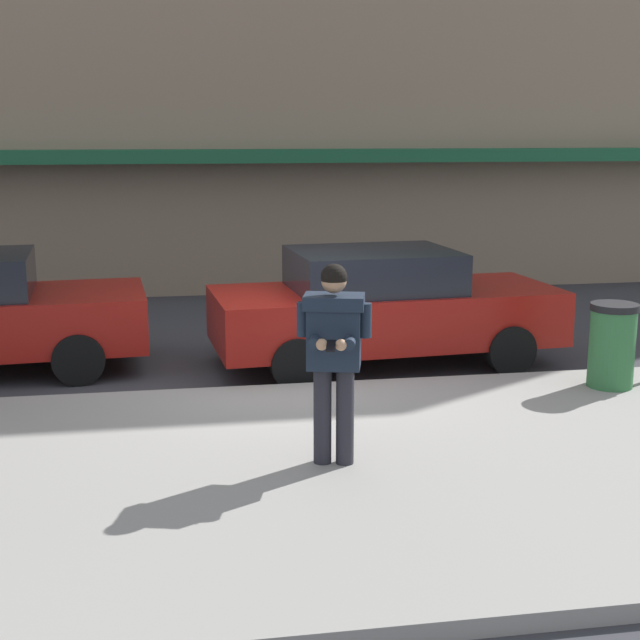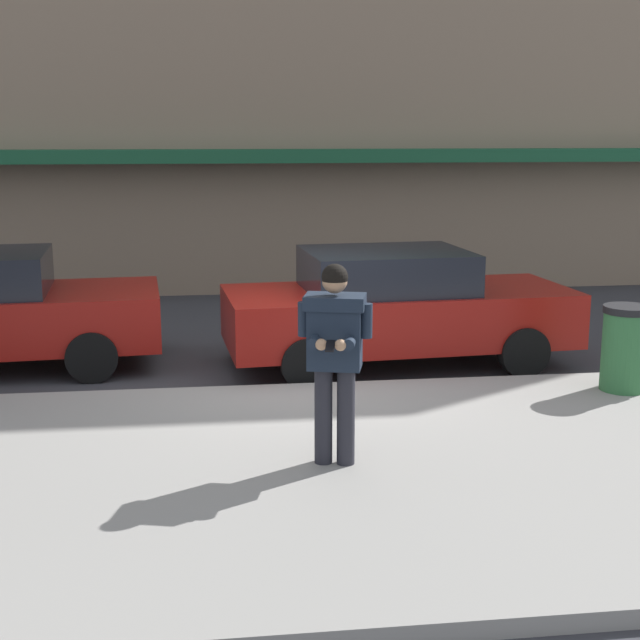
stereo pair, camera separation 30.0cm
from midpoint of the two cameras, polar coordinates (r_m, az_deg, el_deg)
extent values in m
plane|color=#333338|center=(10.75, -2.22, -4.48)|extent=(80.00, 80.00, 0.00)
cube|color=gray|center=(8.28, 7.39, -9.19)|extent=(32.00, 5.30, 0.14)
cube|color=silver|center=(10.96, 2.95, -4.14)|extent=(28.00, 0.12, 0.01)
cube|color=#195133|center=(16.54, -1.64, 10.46)|extent=(26.60, 0.70, 0.24)
cylinder|color=black|center=(12.97, -15.72, -0.58)|extent=(0.65, 0.27, 0.64)
cylinder|color=black|center=(11.31, -15.94, -2.43)|extent=(0.65, 0.27, 0.64)
cube|color=maroon|center=(11.75, 3.47, 0.31)|extent=(4.63, 2.16, 0.70)
cube|color=black|center=(11.59, 2.66, 3.22)|extent=(2.19, 1.79, 0.52)
cylinder|color=black|center=(13.08, 8.16, -0.15)|extent=(0.66, 0.27, 0.64)
cylinder|color=black|center=(11.56, 11.35, -1.89)|extent=(0.66, 0.27, 0.64)
cylinder|color=black|center=(12.31, -3.96, -0.82)|extent=(0.66, 0.27, 0.64)
cylinder|color=black|center=(10.68, -2.32, -2.81)|extent=(0.66, 0.27, 0.64)
cylinder|color=#23232B|center=(7.92, 0.52, -6.17)|extent=(0.16, 0.16, 0.88)
cylinder|color=#23232B|center=(7.94, -0.93, -6.13)|extent=(0.16, 0.16, 0.88)
cube|color=#192333|center=(7.72, -0.21, -0.79)|extent=(0.52, 0.41, 0.64)
cube|color=#192333|center=(7.67, -0.21, 1.18)|extent=(0.59, 0.46, 0.12)
cylinder|color=#192333|center=(7.68, 1.79, -0.03)|extent=(0.11, 0.11, 0.30)
cylinder|color=#192333|center=(7.57, 0.80, -1.37)|extent=(0.17, 0.32, 0.10)
sphere|color=tan|center=(7.44, 0.19, -1.61)|extent=(0.10, 0.10, 0.10)
cylinder|color=#192333|center=(7.73, -2.20, 0.05)|extent=(0.11, 0.11, 0.30)
cylinder|color=#192333|center=(7.59, -1.44, -1.33)|extent=(0.17, 0.32, 0.10)
sphere|color=tan|center=(7.45, -1.05, -1.59)|extent=(0.10, 0.10, 0.10)
cube|color=black|center=(7.40, -0.46, -1.67)|extent=(0.11, 0.16, 0.07)
sphere|color=tan|center=(7.61, -0.24, 2.54)|extent=(0.22, 0.22, 0.22)
sphere|color=black|center=(7.60, -0.24, 2.76)|extent=(0.23, 0.23, 0.23)
cylinder|color=#2D6638|center=(10.76, 17.42, -1.77)|extent=(0.52, 0.52, 0.90)
cylinder|color=black|center=(10.66, 17.58, 0.79)|extent=(0.55, 0.55, 0.08)
camera|label=1|loc=(0.15, -91.15, -0.24)|focal=50.00mm
camera|label=2|loc=(0.15, 88.85, 0.24)|focal=50.00mm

